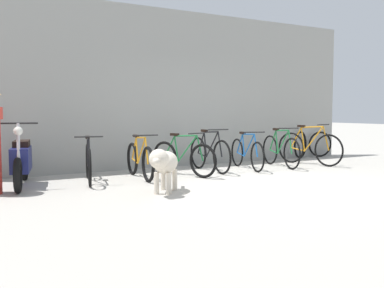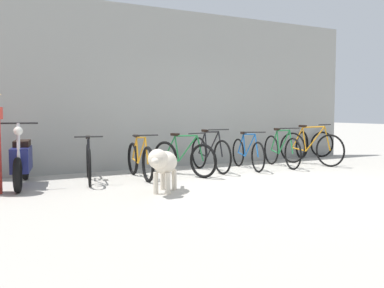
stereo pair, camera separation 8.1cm
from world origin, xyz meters
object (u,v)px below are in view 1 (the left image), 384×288
Objects in this scene: bicycle_4 at (247,153)px; motorcycle at (21,161)px; bicycle_3 at (209,154)px; bicycle_6 at (309,148)px; bicycle_2 at (183,158)px; spare_tire_right at (320,144)px; stray_dog at (164,163)px; bicycle_1 at (140,160)px; bicycle_0 at (88,163)px; bicycle_5 at (280,150)px; spare_tire_left at (300,145)px.

bicycle_4 is 0.87× the size of motorcycle.
bicycle_6 is at bearing 88.48° from bicycle_3.
spare_tire_right is (4.79, 1.15, 0.00)m from bicycle_2.
motorcycle reaches higher than bicycle_6.
stray_dog is (-2.74, -1.60, 0.12)m from bicycle_4.
bicycle_1 is at bearing -102.18° from bicycle_6.
bicycle_0 reaches higher than spare_tire_right.
bicycle_5 is 0.95× the size of bicycle_6.
bicycle_2 is 2.87m from motorcycle.
stray_dog is (-0.28, -1.54, 0.12)m from bicycle_1.
bicycle_3 is at bearing -84.64° from bicycle_4.
bicycle_3 is 2.54m from stray_dog.
motorcycle is at bearing -93.41° from stray_dog.
bicycle_1 is 0.97× the size of bicycle_3.
stray_dog is 1.32× the size of spare_tire_left.
spare_tire_right is at bearing 105.38° from bicycle_3.
bicycle_2 is 4.92m from spare_tire_right.
bicycle_6 is at bearing 101.81° from motorcycle.
bicycle_6 is (5.10, -0.07, 0.04)m from bicycle_0.
bicycle_3 is 2.43× the size of spare_tire_right.
bicycle_2 reaches higher than stray_dog.
bicycle_3 is 2.57m from bicycle_6.
spare_tire_left is 1.04× the size of spare_tire_right.
bicycle_0 is 1.71× the size of stray_dog.
bicycle_6 is at bearing 150.17° from stray_dog.
bicycle_5 is (1.72, -0.18, 0.00)m from bicycle_3.
bicycle_2 is 4.24m from spare_tire_left.
spare_tire_left is (4.08, 1.14, 0.01)m from bicycle_2.
stray_dog is at bearing -56.90° from bicycle_2.
bicycle_1 reaches higher than spare_tire_left.
motorcycle is at bearing -172.84° from spare_tire_left.
bicycle_3 is 1.03× the size of bicycle_5.
spare_tire_right is (4.04, 0.89, -0.02)m from bicycle_3.
motorcycle is 6.99m from spare_tire_left.
bicycle_0 is at bearing -76.98° from bicycle_4.
bicycle_0 is 5.96m from spare_tire_left.
spare_tire_right is at bearing 113.84° from bicycle_0.
bicycle_2 is 0.84× the size of motorcycle.
bicycle_1 is at bearing -115.30° from bicycle_2.
bicycle_4 is at bearing -162.53° from spare_tire_right.
bicycle_1 is at bearing 102.96° from bicycle_0.
bicycle_5 is at bearing 72.72° from bicycle_2.
bicycle_2 reaches higher than bicycle_0.
bicycle_5 is at bearing -155.25° from spare_tire_right.
bicycle_1 is (0.94, -0.03, -0.01)m from bicycle_0.
spare_tire_right is (7.64, 0.88, -0.08)m from motorcycle.
bicycle_0 is at bearing -78.51° from bicycle_5.
bicycle_0 is 0.86× the size of motorcycle.
bicycle_4 is 4.47m from motorcycle.
bicycle_1 is 0.87× the size of motorcycle.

